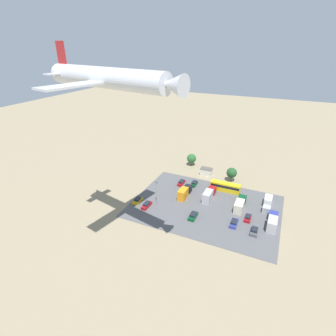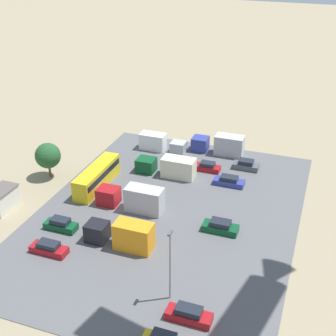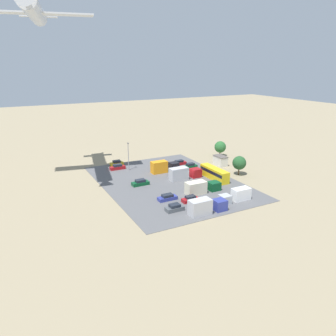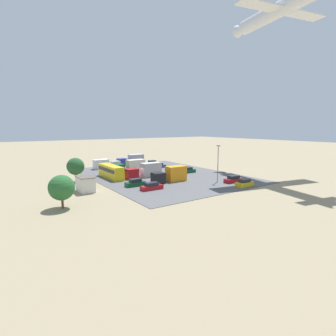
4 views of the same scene
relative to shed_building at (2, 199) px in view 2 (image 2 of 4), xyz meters
name	(u,v)px [view 2 (image 2 of 4)]	position (x,y,z in m)	size (l,w,h in m)	color
ground_plane	(123,205)	(-6.43, 15.21, -1.53)	(400.00, 400.00, 0.00)	gray
parking_lot_surface	(168,214)	(-6.43, 21.83, -1.49)	(46.80, 34.25, 0.08)	#565659
shed_building	(2,199)	(0.00, 0.00, 0.00)	(4.73, 2.88, 3.04)	silver
bus	(97,176)	(-9.98, 9.40, 0.25)	(10.62, 2.50, 3.16)	gold
parked_car_0	(220,227)	(-4.93, 29.54, -0.80)	(1.95, 4.56, 1.55)	#0C4723
parked_car_1	(61,225)	(1.59, 10.13, -0.79)	(1.74, 4.27, 1.58)	#0C4723
parked_car_2	(246,165)	(-23.03, 29.20, -0.81)	(1.96, 4.04, 1.54)	#4C5156
parked_car_3	(189,315)	(10.87, 30.31, -0.79)	(1.71, 4.65, 1.58)	maroon
parked_car_4	(229,181)	(-17.04, 27.83, -0.86)	(1.88, 4.60, 1.41)	navy
parked_car_5	(208,167)	(-20.38, 23.56, -0.85)	(1.74, 4.03, 1.44)	maroon
parked_car_6	(49,248)	(6.30, 11.38, -0.83)	(1.72, 4.58, 1.49)	maroon
parked_truck_0	(221,145)	(-27.25, 23.97, 0.11)	(2.57, 8.83, 3.40)	navy
parked_truck_1	(169,167)	(-16.90, 18.33, -0.03)	(2.57, 9.39, 3.09)	#0C4723
parked_truck_2	(134,199)	(-6.12, 17.05, 0.15)	(2.50, 9.43, 3.48)	maroon
parked_truck_3	(123,235)	(2.05, 19.17, 0.14)	(2.45, 8.53, 3.46)	black
parked_truck_4	(160,143)	(-24.95, 13.75, -0.15)	(2.32, 8.08, 2.85)	#ADB2B7
tree_near_shed	(48,156)	(-10.26, 1.02, 2.09)	(3.93, 3.93, 5.60)	brown
light_pole_lot_centre	(170,263)	(8.60, 27.53, 3.19)	(0.90, 0.28, 8.41)	gray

